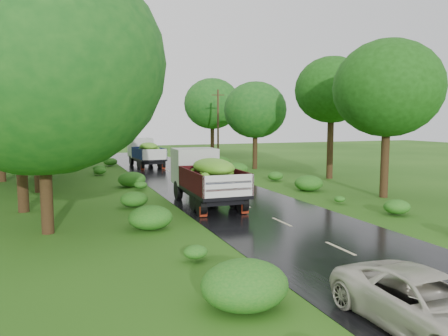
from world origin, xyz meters
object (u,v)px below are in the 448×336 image
truck_near (205,174)px  truck_far (145,151)px  car (428,304)px  utility_pole (218,125)px

truck_near → truck_far: 18.72m
truck_near → car: 14.31m
car → utility_pole: 36.17m
truck_near → utility_pole: size_ratio=0.90×
car → utility_pole: size_ratio=0.59×
truck_near → utility_pole: 22.46m
truck_near → car: truck_near is taller
truck_far → car: 33.01m
truck_near → utility_pole: (8.33, 20.74, 2.19)m
truck_near → truck_far: size_ratio=1.06×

